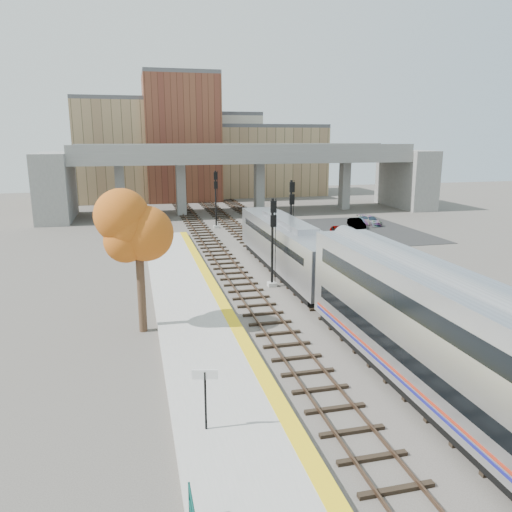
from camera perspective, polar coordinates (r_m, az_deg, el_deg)
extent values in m
plane|color=#47423D|center=(27.84, 9.31, -8.73)|extent=(160.00, 160.00, 0.00)
cube|color=#9E9E99|center=(25.94, -5.81, -9.90)|extent=(4.50, 60.00, 0.35)
cube|color=yellow|center=(26.17, -1.64, -9.19)|extent=(0.70, 60.00, 0.01)
cube|color=black|center=(38.26, -2.48, -2.27)|extent=(2.50, 95.00, 0.14)
cube|color=brown|center=(38.10, -3.54, -2.18)|extent=(0.07, 95.00, 0.14)
cube|color=brown|center=(38.38, -1.43, -2.04)|extent=(0.07, 95.00, 0.14)
cube|color=black|center=(39.27, 3.54, -1.87)|extent=(2.50, 95.00, 0.14)
cube|color=brown|center=(39.04, 2.54, -1.78)|extent=(0.07, 95.00, 0.14)
cube|color=brown|center=(39.46, 4.54, -1.65)|extent=(0.07, 95.00, 0.14)
cube|color=black|center=(40.62, 8.93, -1.49)|extent=(2.50, 95.00, 0.14)
cube|color=brown|center=(40.32, 8.00, -1.41)|extent=(0.07, 95.00, 0.14)
cube|color=brown|center=(40.87, 9.87, -1.28)|extent=(0.07, 95.00, 0.14)
cube|color=slate|center=(70.38, -1.24, 11.27)|extent=(46.00, 10.00, 1.50)
cube|color=slate|center=(65.67, -0.31, 12.21)|extent=(46.00, 0.20, 1.00)
cube|color=slate|center=(75.03, -2.07, 12.35)|extent=(46.00, 0.20, 1.00)
cube|color=slate|center=(68.98, -15.25, 7.22)|extent=(1.20, 1.60, 7.00)
cube|color=slate|center=(69.27, -8.57, 7.56)|extent=(1.20, 1.60, 7.00)
cube|color=slate|center=(71.13, 0.36, 7.86)|extent=(1.20, 1.60, 7.00)
cube|color=slate|center=(75.38, 10.08, 7.97)|extent=(1.20, 1.60, 7.00)
cube|color=slate|center=(69.56, -21.93, 7.39)|extent=(4.00, 12.00, 8.50)
cube|color=slate|center=(79.88, 16.75, 8.45)|extent=(4.00, 12.00, 8.50)
cube|color=tan|center=(88.65, -13.89, 11.50)|extent=(18.00, 14.00, 16.00)
cube|color=#4C4C4F|center=(88.81, -14.20, 16.85)|extent=(18.00, 14.00, 0.60)
cube|color=beige|center=(94.79, -5.23, 11.32)|extent=(16.00, 16.00, 14.00)
cube|color=#4C4C4F|center=(94.80, -5.32, 15.74)|extent=(16.00, 16.00, 0.60)
cube|color=brown|center=(86.03, -8.49, 13.02)|extent=(12.00, 10.00, 20.00)
cube|color=#4C4C4F|center=(86.60, -8.74, 19.85)|extent=(12.00, 10.00, 0.60)
cube|color=tan|center=(94.92, 1.06, 10.78)|extent=(20.00, 14.00, 12.00)
cube|color=#4C4C4F|center=(94.84, 1.07, 14.58)|extent=(20.00, 14.00, 0.60)
cube|color=black|center=(58.05, 11.26, 2.86)|extent=(14.00, 18.00, 0.04)
cube|color=#A8AAB2|center=(38.66, 3.62, 1.36)|extent=(3.00, 19.00, 3.20)
cube|color=black|center=(47.56, 0.19, 4.41)|extent=(2.20, 0.06, 1.10)
cube|color=black|center=(38.54, 3.63, 2.24)|extent=(3.02, 16.15, 0.50)
cube|color=black|center=(39.09, 3.58, -1.29)|extent=(2.70, 17.10, 0.50)
cube|color=#A8AAB2|center=(38.33, 3.66, 4.00)|extent=(1.60, 9.50, 0.40)
cube|color=#A8AAB2|center=(19.16, 24.71, -10.83)|extent=(3.00, 25.00, 4.60)
cube|color=black|center=(18.73, 25.07, -7.47)|extent=(3.02, 23.00, 0.75)
cube|color=black|center=(19.53, 24.44, -13.25)|extent=(3.02, 23.00, 0.65)
cube|color=maroon|center=(19.91, 24.20, -15.45)|extent=(3.03, 24.00, 0.12)
cube|color=navy|center=(20.00, 24.14, -15.95)|extent=(3.03, 24.00, 0.12)
cube|color=black|center=(20.27, 23.99, -17.31)|extent=(2.70, 23.75, 0.40)
cube|color=#9E9E99|center=(35.76, 1.83, -3.26)|extent=(0.60, 0.60, 0.30)
cylinder|color=black|center=(35.02, 1.87, 1.46)|extent=(0.18, 0.18, 6.31)
cube|color=black|center=(34.33, 2.02, 5.65)|extent=(0.41, 0.18, 0.81)
cube|color=black|center=(34.48, 2.00, 4.02)|extent=(0.41, 0.18, 0.81)
cube|color=#9E9E99|center=(44.82, 3.93, 0.16)|extent=(0.60, 0.60, 0.30)
cylinder|color=black|center=(44.19, 3.99, 4.26)|extent=(0.19, 0.19, 6.79)
cube|color=black|center=(43.60, 4.16, 7.86)|extent=(0.44, 0.18, 0.87)
cube|color=black|center=(43.71, 4.13, 6.47)|extent=(0.44, 0.18, 0.87)
cube|color=#9E9E99|center=(58.84, -4.56, 3.35)|extent=(0.60, 0.60, 0.30)
cylinder|color=black|center=(58.37, -4.62, 6.43)|extent=(0.19, 0.19, 6.67)
cube|color=black|center=(57.86, -4.63, 9.11)|extent=(0.43, 0.18, 0.86)
cube|color=black|center=(57.94, -4.61, 8.08)|extent=(0.43, 0.18, 0.86)
cylinder|color=black|center=(18.23, -5.79, -16.13)|extent=(0.08, 0.08, 2.20)
cube|color=white|center=(17.76, -5.87, -13.32)|extent=(0.89, 0.25, 0.35)
cylinder|color=#382619|center=(27.65, -13.01, -3.18)|extent=(0.44, 0.44, 5.35)
ellipsoid|color=#B64E18|center=(26.96, -13.35, 3.06)|extent=(3.60, 3.60, 3.82)
imported|color=#99999E|center=(53.21, 9.38, 2.71)|extent=(2.45, 4.03, 1.28)
imported|color=#99999E|center=(59.83, 11.41, 3.71)|extent=(1.36, 3.36, 1.08)
imported|color=#99999E|center=(62.08, 12.88, 3.99)|extent=(2.18, 3.95, 1.08)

